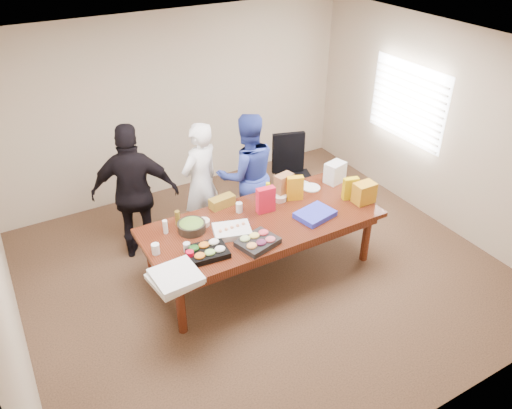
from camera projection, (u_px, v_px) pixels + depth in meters
floor at (262, 271)px, 6.25m from camera, size 5.50×5.00×0.02m
ceiling at (264, 52)px, 4.81m from camera, size 5.50×5.00×0.02m
wall_back at (177, 105)px, 7.37m from camera, size 5.50×0.04×2.70m
wall_front at (434, 317)px, 3.69m from camera, size 5.50×0.04×2.70m
wall_right at (439, 127)px, 6.69m from camera, size 0.04×5.00×2.70m
window_panel at (407, 102)px, 7.04m from camera, size 0.03×1.40×1.10m
window_blinds at (405, 103)px, 7.02m from camera, size 0.04×1.36×1.00m
conference_table at (262, 246)px, 6.05m from camera, size 2.80×1.20×0.75m
office_chair at (296, 177)px, 7.14m from camera, size 0.71×0.71×1.11m
person_center at (201, 183)px, 6.46m from camera, size 0.70×0.59×1.65m
person_right at (247, 175)px, 6.58m from camera, size 0.94×0.79×1.70m
person_left at (135, 193)px, 6.09m from camera, size 1.14×0.83×1.80m
veggie_tray at (207, 252)px, 5.29m from camera, size 0.45×0.37×0.06m
fruit_tray at (258, 242)px, 5.43m from camera, size 0.49×0.43×0.06m
sheet_cake at (232, 231)px, 5.61m from camera, size 0.49×0.42×0.07m
salad_bowl at (192, 227)px, 5.65m from camera, size 0.40×0.40×0.10m
chip_bag_blue at (315, 214)px, 5.90m from camera, size 0.49×0.41×0.07m
chip_bag_red at (266, 200)px, 5.93m from camera, size 0.23×0.11×0.32m
chip_bag_yellow at (350, 188)px, 6.20m from camera, size 0.20×0.12×0.29m
chip_bag_orange at (295, 188)px, 6.18m from camera, size 0.22×0.15×0.31m
mayo_jar at (239, 207)px, 5.98m from camera, size 0.10×0.10×0.12m
mustard_bottle at (268, 188)px, 6.33m from camera, size 0.06×0.06×0.16m
dressing_bottle at (178, 218)px, 5.72m from camera, size 0.07×0.07×0.19m
ranch_bottle at (165, 227)px, 5.60m from camera, size 0.06×0.06×0.16m
banana_bunch at (286, 189)px, 6.40m from camera, size 0.28×0.24×0.08m
bread_loaf at (222, 202)px, 6.09m from camera, size 0.33×0.18×0.13m
kraft_bag at (284, 185)px, 6.25m from camera, size 0.25×0.18×0.30m
red_cup at (190, 256)px, 5.19m from camera, size 0.10×0.10×0.11m
clear_cup_a at (187, 247)px, 5.32m from camera, size 0.08×0.08×0.11m
clear_cup_b at (156, 249)px, 5.29m from camera, size 0.11×0.11×0.12m
pizza_box_lower at (174, 279)px, 4.93m from camera, size 0.49×0.49×0.05m
pizza_box_upper at (176, 276)px, 4.89m from camera, size 0.46×0.46×0.05m
plate_a at (302, 185)px, 6.55m from camera, size 0.29×0.29×0.01m
plate_b at (311, 188)px, 6.49m from camera, size 0.27×0.27×0.02m
dip_bowl_a at (280, 198)px, 6.22m from camera, size 0.20×0.20×0.07m
dip_bowl_b at (203, 223)px, 5.76m from camera, size 0.16×0.16×0.06m
grocery_bag_white at (335, 172)px, 6.56m from camera, size 0.29×0.24×0.28m
grocery_bag_yellow at (364, 193)px, 6.14m from camera, size 0.26×0.18×0.26m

